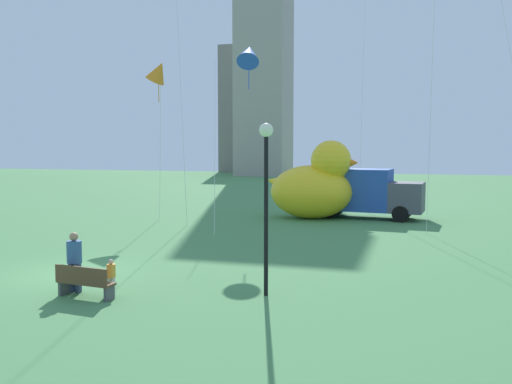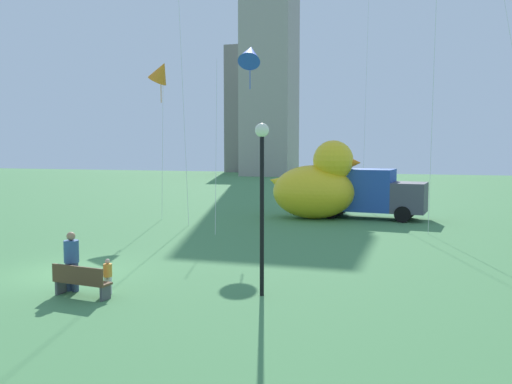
{
  "view_description": "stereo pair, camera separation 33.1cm",
  "coord_description": "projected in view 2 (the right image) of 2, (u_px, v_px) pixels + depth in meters",
  "views": [
    {
      "loc": [
        10.74,
        -15.03,
        4.15
      ],
      "look_at": [
        4.38,
        6.85,
        2.24
      ],
      "focal_mm": 38.24,
      "sensor_mm": 36.0,
      "label": 1
    },
    {
      "loc": [
        11.06,
        -14.93,
        4.15
      ],
      "look_at": [
        4.38,
        6.85,
        2.24
      ],
      "focal_mm": 38.24,
      "sensor_mm": 36.0,
      "label": 2
    }
  ],
  "objects": [
    {
      "name": "lamppost",
      "position": [
        262.0,
        176.0,
        14.93
      ],
      "size": [
        0.39,
        0.39,
        4.79
      ],
      "color": "black",
      "rests_on": "ground"
    },
    {
      "name": "city_skyline",
      "position": [
        384.0,
        66.0,
        75.5
      ],
      "size": [
        62.01,
        16.98,
        40.34
      ],
      "color": "gray",
      "rests_on": "ground"
    },
    {
      "name": "person_child",
      "position": [
        108.0,
        274.0,
        15.34
      ],
      "size": [
        0.24,
        0.24,
        1.0
      ],
      "color": "silver",
      "rests_on": "ground"
    },
    {
      "name": "park_bench",
      "position": [
        80.0,
        280.0,
        14.96
      ],
      "size": [
        1.77,
        0.65,
        0.9
      ],
      "color": "brown",
      "rests_on": "ground"
    },
    {
      "name": "giant_inflatable_duck",
      "position": [
        317.0,
        185.0,
        31.27
      ],
      "size": [
        5.43,
        3.49,
        4.5
      ],
      "color": "yellow",
      "rests_on": "ground"
    },
    {
      "name": "kite_orange",
      "position": [
        161.0,
        72.0,
        30.31
      ],
      "size": [
        1.65,
        1.32,
        9.03
      ],
      "color": "silver",
      "rests_on": "ground"
    },
    {
      "name": "kite_blue",
      "position": [
        250.0,
        54.0,
        26.67
      ],
      "size": [
        2.83,
        3.21,
        9.44
      ],
      "color": "silver",
      "rests_on": "ground"
    },
    {
      "name": "ground_plane",
      "position": [
        67.0,
        274.0,
        17.8
      ],
      "size": [
        140.0,
        140.0,
        0.0
      ],
      "primitive_type": "plane",
      "color": "#49844B"
    },
    {
      "name": "person_adult",
      "position": [
        72.0,
        259.0,
        15.59
      ],
      "size": [
        0.42,
        0.42,
        1.72
      ],
      "color": "#38476B",
      "rests_on": "ground"
    },
    {
      "name": "box_truck",
      "position": [
        365.0,
        193.0,
        31.53
      ],
      "size": [
        6.68,
        2.99,
        2.85
      ],
      "color": "#264CA5",
      "rests_on": "ground"
    }
  ]
}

